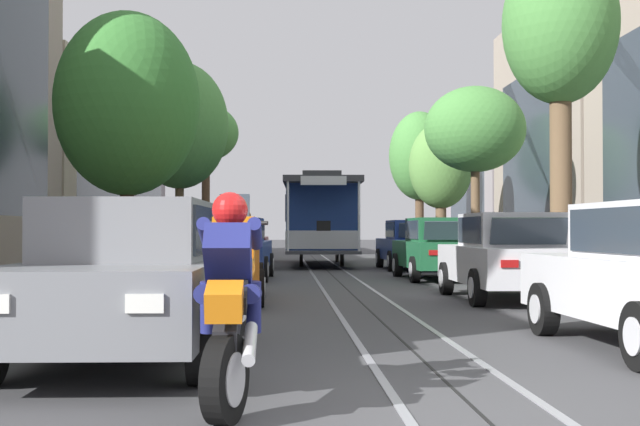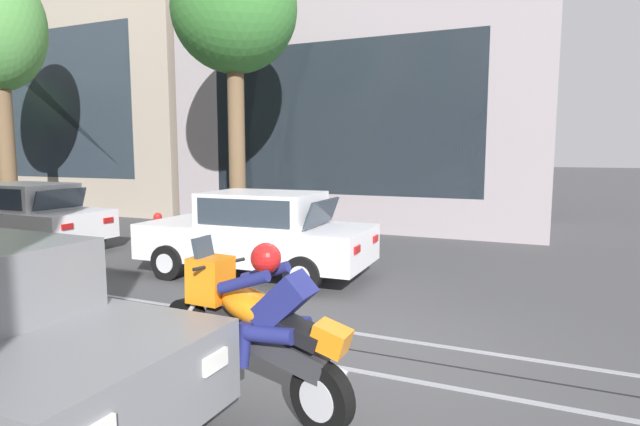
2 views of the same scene
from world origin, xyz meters
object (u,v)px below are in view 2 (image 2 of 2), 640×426
Objects in this scene: parked_car_white_second_right at (23,216)px; motorcycle_with_rider at (261,326)px; fire_hydrant at (158,229)px; street_tree_kerb_right_near at (234,14)px; parked_car_white_near_right at (258,234)px.

motorcycle_with_rider is (-4.49, -9.15, 0.03)m from parked_car_white_second_right.
parked_car_white_second_right reaches higher than fire_hydrant.
motorcycle_with_rider is at bearing -116.16° from parked_car_white_second_right.
fire_hydrant is at bearing 115.05° from street_tree_kerb_right_near.
parked_car_white_second_right reaches higher than motorcycle_with_rider.
parked_car_white_second_right is 5.20× the size of fire_hydrant.
street_tree_kerb_right_near reaches higher than parked_car_white_second_right.
parked_car_white_near_right is at bearing -140.58° from street_tree_kerb_right_near.
street_tree_kerb_right_near is 5.49m from fire_hydrant.
parked_car_white_near_right is at bearing 30.99° from motorcycle_with_rider.
fire_hydrant is at bearing 67.17° from parked_car_white_near_right.
parked_car_white_second_right is 2.25× the size of motorcycle_with_rider.
motorcycle_with_rider is 2.31× the size of fire_hydrant.
street_tree_kerb_right_near is (2.42, 1.99, 4.75)m from parked_car_white_near_right.
parked_car_white_near_right reaches higher than fire_hydrant.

